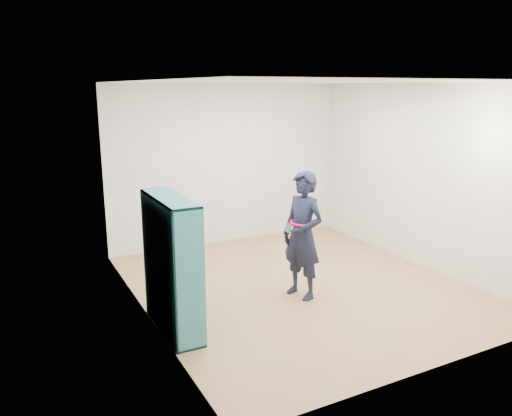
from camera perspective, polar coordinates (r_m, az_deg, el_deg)
floor at (r=6.64m, az=4.98°, el=-8.83°), size 4.50×4.50×0.00m
ceiling at (r=6.14m, az=5.49°, el=14.20°), size 4.50×4.50×0.00m
wall_left at (r=5.47m, az=-12.73°, el=0.27°), size 0.02×4.50×2.60m
wall_right at (r=7.52m, az=18.21°, el=3.51°), size 0.02×4.50×2.60m
wall_back at (r=8.22m, az=-3.27°, el=4.99°), size 4.00×0.02×2.60m
wall_front at (r=4.59m, az=20.51°, el=-2.85°), size 4.00×0.02×2.60m
bookshelf at (r=5.32m, az=-9.78°, el=-6.72°), size 0.32×1.09×1.45m
person at (r=6.08m, az=5.37°, el=-3.11°), size 0.52×0.66×1.57m
smartphone at (r=6.00m, az=3.73°, el=-2.27°), size 0.05×0.10×0.14m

